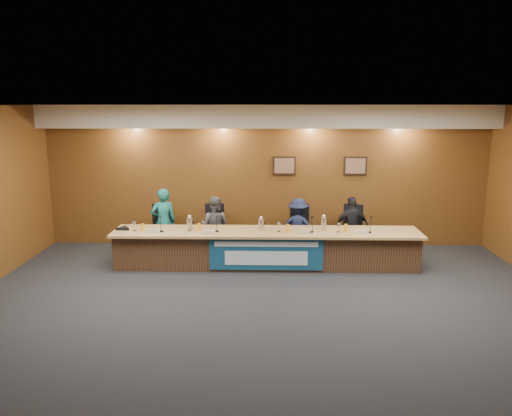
{
  "coord_description": "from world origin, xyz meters",
  "views": [
    {
      "loc": [
        0.0,
        -7.25,
        3.25
      ],
      "look_at": [
        -0.21,
        2.53,
        1.17
      ],
      "focal_mm": 35.0,
      "sensor_mm": 36.0,
      "label": 1
    }
  ],
  "objects_px": {
    "office_chair_a": "(165,232)",
    "carafe_mid": "(261,225)",
    "office_chair_b": "(215,232)",
    "speakerphone": "(123,228)",
    "dais_body": "(266,249)",
    "panelist_b": "(215,226)",
    "carafe_left": "(190,224)",
    "office_chair_c": "(298,233)",
    "office_chair_d": "(351,233)",
    "panelist_a": "(163,222)",
    "banner": "(266,254)",
    "panelist_d": "(352,226)",
    "carafe_right": "(324,224)",
    "panelist_c": "(298,227)"
  },
  "relations": [
    {
      "from": "office_chair_c",
      "to": "panelist_d",
      "type": "bearing_deg",
      "value": 6.86
    },
    {
      "from": "office_chair_a",
      "to": "carafe_left",
      "type": "bearing_deg",
      "value": -75.42
    },
    {
      "from": "office_chair_a",
      "to": "office_chair_b",
      "type": "bearing_deg",
      "value": -24.95
    },
    {
      "from": "dais_body",
      "to": "office_chair_a",
      "type": "xyz_separation_m",
      "value": [
        -2.22,
        0.85,
        0.13
      ]
    },
    {
      "from": "panelist_d",
      "to": "carafe_mid",
      "type": "xyz_separation_m",
      "value": [
        -1.94,
        -0.76,
        0.22
      ]
    },
    {
      "from": "dais_body",
      "to": "panelist_a",
      "type": "distance_m",
      "value": 2.37
    },
    {
      "from": "office_chair_b",
      "to": "panelist_d",
      "type": "bearing_deg",
      "value": -8.62
    },
    {
      "from": "panelist_c",
      "to": "carafe_left",
      "type": "bearing_deg",
      "value": 32.73
    },
    {
      "from": "carafe_right",
      "to": "panelist_c",
      "type": "bearing_deg",
      "value": 122.99
    },
    {
      "from": "panelist_b",
      "to": "carafe_mid",
      "type": "distance_m",
      "value": 1.28
    },
    {
      "from": "office_chair_c",
      "to": "carafe_left",
      "type": "relative_size",
      "value": 1.97
    },
    {
      "from": "office_chair_b",
      "to": "carafe_left",
      "type": "height_order",
      "value": "carafe_left"
    },
    {
      "from": "office_chair_d",
      "to": "carafe_mid",
      "type": "xyz_separation_m",
      "value": [
        -1.94,
        -0.86,
        0.38
      ]
    },
    {
      "from": "panelist_b",
      "to": "office_chair_d",
      "type": "height_order",
      "value": "panelist_b"
    },
    {
      "from": "speakerphone",
      "to": "dais_body",
      "type": "bearing_deg",
      "value": 0.38
    },
    {
      "from": "office_chair_a",
      "to": "carafe_mid",
      "type": "relative_size",
      "value": 2.12
    },
    {
      "from": "carafe_left",
      "to": "panelist_d",
      "type": "bearing_deg",
      "value": 12.16
    },
    {
      "from": "dais_body",
      "to": "panelist_b",
      "type": "height_order",
      "value": "panelist_b"
    },
    {
      "from": "carafe_left",
      "to": "office_chair_a",
      "type": "bearing_deg",
      "value": 129.53
    },
    {
      "from": "office_chair_d",
      "to": "carafe_left",
      "type": "height_order",
      "value": "carafe_left"
    },
    {
      "from": "banner",
      "to": "office_chair_c",
      "type": "relative_size",
      "value": 4.58
    },
    {
      "from": "office_chair_a",
      "to": "carafe_mid",
      "type": "distance_m",
      "value": 2.31
    },
    {
      "from": "office_chair_d",
      "to": "office_chair_a",
      "type": "bearing_deg",
      "value": -159.55
    },
    {
      "from": "dais_body",
      "to": "office_chair_d",
      "type": "xyz_separation_m",
      "value": [
        1.83,
        0.85,
        0.13
      ]
    },
    {
      "from": "panelist_b",
      "to": "carafe_mid",
      "type": "bearing_deg",
      "value": 156.9
    },
    {
      "from": "panelist_c",
      "to": "carafe_left",
      "type": "height_order",
      "value": "panelist_c"
    },
    {
      "from": "carafe_left",
      "to": "carafe_mid",
      "type": "height_order",
      "value": "carafe_left"
    },
    {
      "from": "dais_body",
      "to": "office_chair_a",
      "type": "height_order",
      "value": "dais_body"
    },
    {
      "from": "panelist_b",
      "to": "office_chair_a",
      "type": "height_order",
      "value": "panelist_b"
    },
    {
      "from": "office_chair_c",
      "to": "office_chair_d",
      "type": "xyz_separation_m",
      "value": [
        1.15,
        0.0,
        0.0
      ]
    },
    {
      "from": "carafe_left",
      "to": "panelist_a",
      "type": "bearing_deg",
      "value": 133.2
    },
    {
      "from": "dais_body",
      "to": "carafe_right",
      "type": "relative_size",
      "value": 23.08
    },
    {
      "from": "panelist_d",
      "to": "dais_body",
      "type": "bearing_deg",
      "value": 10.58
    },
    {
      "from": "panelist_d",
      "to": "speakerphone",
      "type": "relative_size",
      "value": 4.05
    },
    {
      "from": "carafe_left",
      "to": "speakerphone",
      "type": "height_order",
      "value": "carafe_left"
    },
    {
      "from": "panelist_d",
      "to": "carafe_left",
      "type": "bearing_deg",
      "value": 0.56
    },
    {
      "from": "banner",
      "to": "dais_body",
      "type": "bearing_deg",
      "value": 90.0
    },
    {
      "from": "panelist_d",
      "to": "office_chair_a",
      "type": "distance_m",
      "value": 4.05
    },
    {
      "from": "panelist_b",
      "to": "banner",
      "type": "bearing_deg",
      "value": 147.6
    },
    {
      "from": "banner",
      "to": "carafe_mid",
      "type": "relative_size",
      "value": 9.71
    },
    {
      "from": "office_chair_b",
      "to": "speakerphone",
      "type": "height_order",
      "value": "speakerphone"
    },
    {
      "from": "carafe_mid",
      "to": "carafe_right",
      "type": "height_order",
      "value": "carafe_right"
    },
    {
      "from": "office_chair_a",
      "to": "office_chair_c",
      "type": "height_order",
      "value": "same"
    },
    {
      "from": "panelist_a",
      "to": "panelist_d",
      "type": "height_order",
      "value": "panelist_a"
    },
    {
      "from": "office_chair_b",
      "to": "carafe_left",
      "type": "bearing_deg",
      "value": -123.68
    },
    {
      "from": "banner",
      "to": "panelist_d",
      "type": "bearing_deg",
      "value": 32.39
    },
    {
      "from": "panelist_c",
      "to": "dais_body",
      "type": "bearing_deg",
      "value": 62.06
    },
    {
      "from": "panelist_a",
      "to": "office_chair_a",
      "type": "xyz_separation_m",
      "value": [
        0.0,
        0.1,
        -0.25
      ]
    },
    {
      "from": "dais_body",
      "to": "office_chair_c",
      "type": "height_order",
      "value": "dais_body"
    },
    {
      "from": "office_chair_a",
      "to": "office_chair_c",
      "type": "bearing_deg",
      "value": -24.95
    }
  ]
}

